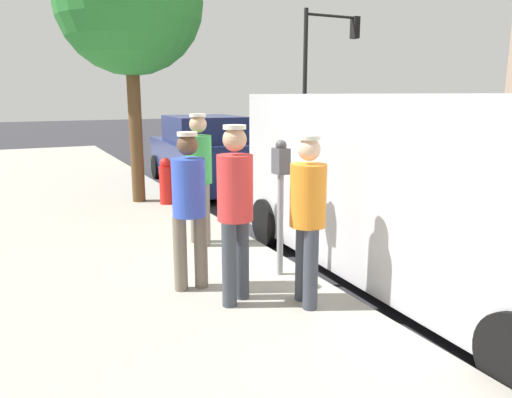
% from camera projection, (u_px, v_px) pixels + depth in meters
% --- Properties ---
extents(ground_plane, '(80.00, 80.00, 0.00)m').
position_uv_depth(ground_plane, '(384.00, 274.00, 5.97)').
color(ground_plane, '#2D2D33').
extents(sidewalk_slab, '(5.00, 32.00, 0.15)m').
position_uv_depth(sidewalk_slab, '(84.00, 327.00, 4.43)').
color(sidewalk_slab, '#9E998E').
rests_on(sidewalk_slab, ground).
extents(parking_meter_near, '(0.14, 0.18, 1.52)m').
position_uv_depth(parking_meter_near, '(281.00, 185.00, 5.32)').
color(parking_meter_near, gray).
rests_on(parking_meter_near, sidewalk_slab).
extents(pedestrian_in_red, '(0.34, 0.34, 1.72)m').
position_uv_depth(pedestrian_in_red, '(235.00, 203.00, 4.60)').
color(pedestrian_in_red, '#383D47').
rests_on(pedestrian_in_red, sidewalk_slab).
extents(pedestrian_in_orange, '(0.34, 0.36, 1.63)m').
position_uv_depth(pedestrian_in_orange, '(308.00, 211.00, 4.56)').
color(pedestrian_in_orange, '#383D47').
rests_on(pedestrian_in_orange, sidewalk_slab).
extents(pedestrian_in_green, '(0.34, 0.35, 1.75)m').
position_uv_depth(pedestrian_in_green, '(199.00, 171.00, 6.46)').
color(pedestrian_in_green, '#726656').
rests_on(pedestrian_in_green, sidewalk_slab).
extents(pedestrian_in_blue, '(0.36, 0.34, 1.63)m').
position_uv_depth(pedestrian_in_blue, '(189.00, 202.00, 4.94)').
color(pedestrian_in_blue, '#726656').
rests_on(pedestrian_in_blue, sidewalk_slab).
extents(parked_van, '(2.30, 5.27, 2.15)m').
position_uv_depth(parked_van, '(426.00, 185.00, 5.43)').
color(parked_van, '#BCBCC1').
rests_on(parked_van, ground).
extents(parked_sedan_behind, '(2.17, 4.50, 1.65)m').
position_uv_depth(parked_sedan_behind, '(207.00, 155.00, 11.55)').
color(parked_sedan_behind, navy).
rests_on(parked_sedan_behind, ground).
extents(traffic_light_corner, '(2.48, 0.42, 5.20)m').
position_uv_depth(traffic_light_corner, '(324.00, 57.00, 18.30)').
color(traffic_light_corner, black).
rests_on(traffic_light_corner, ground).
extents(street_tree, '(2.61, 2.61, 4.94)m').
position_uv_depth(street_tree, '(129.00, 1.00, 8.59)').
color(street_tree, brown).
rests_on(street_tree, sidewalk_slab).
extents(fire_hydrant, '(0.24, 0.24, 0.86)m').
position_uv_depth(fire_hydrant, '(166.00, 182.00, 9.04)').
color(fire_hydrant, red).
rests_on(fire_hydrant, sidewalk_slab).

